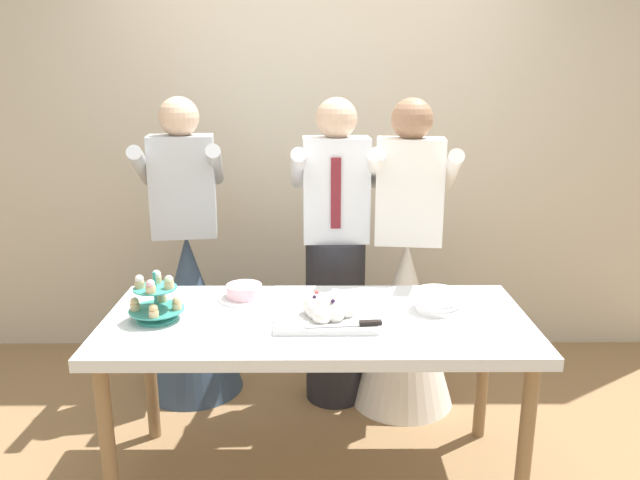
{
  "coord_description": "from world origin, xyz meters",
  "views": [
    {
      "loc": [
        0.0,
        -2.44,
        1.79
      ],
      "look_at": [
        0.02,
        0.15,
        1.07
      ],
      "focal_mm": 34.67,
      "sensor_mm": 36.0,
      "label": 1
    }
  ],
  "objects_px": {
    "person_groom": "(335,271)",
    "round_cake": "(243,293)",
    "main_cake_tray": "(325,311)",
    "cupcake_stand": "(155,301)",
    "person_guest": "(189,293)",
    "person_bride": "(404,302)",
    "plate_stack": "(437,301)",
    "dessert_table": "(316,333)"
  },
  "relations": [
    {
      "from": "dessert_table",
      "to": "round_cake",
      "type": "bearing_deg",
      "value": 146.06
    },
    {
      "from": "main_cake_tray",
      "to": "person_bride",
      "type": "xyz_separation_m",
      "value": [
        0.44,
        0.7,
        -0.23
      ]
    },
    {
      "from": "main_cake_tray",
      "to": "round_cake",
      "type": "height_order",
      "value": "main_cake_tray"
    },
    {
      "from": "main_cake_tray",
      "to": "cupcake_stand",
      "type": "bearing_deg",
      "value": 178.85
    },
    {
      "from": "person_groom",
      "to": "person_guest",
      "type": "xyz_separation_m",
      "value": [
        -0.82,
        0.1,
        -0.16
      ]
    },
    {
      "from": "plate_stack",
      "to": "person_groom",
      "type": "height_order",
      "value": "person_groom"
    },
    {
      "from": "main_cake_tray",
      "to": "plate_stack",
      "type": "distance_m",
      "value": 0.5
    },
    {
      "from": "plate_stack",
      "to": "round_cake",
      "type": "height_order",
      "value": "plate_stack"
    },
    {
      "from": "dessert_table",
      "to": "person_bride",
      "type": "distance_m",
      "value": 0.83
    },
    {
      "from": "round_cake",
      "to": "main_cake_tray",
      "type": "bearing_deg",
      "value": -34.79
    },
    {
      "from": "dessert_table",
      "to": "cupcake_stand",
      "type": "height_order",
      "value": "cupcake_stand"
    },
    {
      "from": "round_cake",
      "to": "person_groom",
      "type": "bearing_deg",
      "value": 48.7
    },
    {
      "from": "main_cake_tray",
      "to": "round_cake",
      "type": "relative_size",
      "value": 1.81
    },
    {
      "from": "person_groom",
      "to": "person_guest",
      "type": "relative_size",
      "value": 1.0
    },
    {
      "from": "dessert_table",
      "to": "person_groom",
      "type": "height_order",
      "value": "person_groom"
    },
    {
      "from": "person_guest",
      "to": "plate_stack",
      "type": "bearing_deg",
      "value": -30.71
    },
    {
      "from": "dessert_table",
      "to": "round_cake",
      "type": "xyz_separation_m",
      "value": [
        -0.33,
        0.22,
        0.1
      ]
    },
    {
      "from": "plate_stack",
      "to": "round_cake",
      "type": "bearing_deg",
      "value": 170.56
    },
    {
      "from": "person_guest",
      "to": "cupcake_stand",
      "type": "bearing_deg",
      "value": -87.07
    },
    {
      "from": "plate_stack",
      "to": "main_cake_tray",
      "type": "bearing_deg",
      "value": -166.67
    },
    {
      "from": "dessert_table",
      "to": "person_groom",
      "type": "xyz_separation_m",
      "value": [
        0.1,
        0.72,
        0.05
      ]
    },
    {
      "from": "main_cake_tray",
      "to": "round_cake",
      "type": "distance_m",
      "value": 0.45
    },
    {
      "from": "round_cake",
      "to": "person_groom",
      "type": "relative_size",
      "value": 0.14
    },
    {
      "from": "plate_stack",
      "to": "dessert_table",
      "type": "bearing_deg",
      "value": -171.28
    },
    {
      "from": "person_groom",
      "to": "person_guest",
      "type": "bearing_deg",
      "value": 172.92
    },
    {
      "from": "person_guest",
      "to": "person_bride",
      "type": "bearing_deg",
      "value": -7.1
    },
    {
      "from": "dessert_table",
      "to": "main_cake_tray",
      "type": "relative_size",
      "value": 4.13
    },
    {
      "from": "person_bride",
      "to": "person_guest",
      "type": "distance_m",
      "value": 1.2
    },
    {
      "from": "cupcake_stand",
      "to": "person_guest",
      "type": "distance_m",
      "value": 0.88
    },
    {
      "from": "round_cake",
      "to": "person_bride",
      "type": "bearing_deg",
      "value": 28.91
    },
    {
      "from": "person_groom",
      "to": "cupcake_stand",
      "type": "bearing_deg",
      "value": -136.33
    },
    {
      "from": "plate_stack",
      "to": "person_guest",
      "type": "relative_size",
      "value": 0.12
    },
    {
      "from": "dessert_table",
      "to": "person_guest",
      "type": "height_order",
      "value": "person_guest"
    },
    {
      "from": "cupcake_stand",
      "to": "person_guest",
      "type": "bearing_deg",
      "value": 92.93
    },
    {
      "from": "dessert_table",
      "to": "cupcake_stand",
      "type": "bearing_deg",
      "value": -178.26
    },
    {
      "from": "round_cake",
      "to": "plate_stack",
      "type": "bearing_deg",
      "value": -9.44
    },
    {
      "from": "dessert_table",
      "to": "plate_stack",
      "type": "xyz_separation_m",
      "value": [
        0.53,
        0.08,
        0.12
      ]
    },
    {
      "from": "person_groom",
      "to": "round_cake",
      "type": "bearing_deg",
      "value": -131.3
    },
    {
      "from": "round_cake",
      "to": "person_guest",
      "type": "bearing_deg",
      "value": 122.73
    },
    {
      "from": "person_groom",
      "to": "person_bride",
      "type": "distance_m",
      "value": 0.41
    },
    {
      "from": "person_bride",
      "to": "person_guest",
      "type": "relative_size",
      "value": 1.0
    },
    {
      "from": "dessert_table",
      "to": "person_bride",
      "type": "height_order",
      "value": "person_bride"
    }
  ]
}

